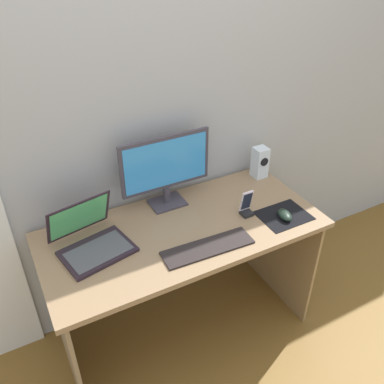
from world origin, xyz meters
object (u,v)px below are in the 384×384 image
speaker_right (260,162)px  keyboard_external (208,247)px  laptop (91,240)px  monitor (166,168)px  phone_in_dock (246,206)px  mouse (285,215)px

speaker_right → keyboard_external: speaker_right is taller
laptop → keyboard_external: 0.53m
monitor → phone_in_dock: (0.31, -0.27, -0.17)m
monitor → laptop: bearing=-161.1°
monitor → speaker_right: size_ratio=2.62×
phone_in_dock → speaker_right: bearing=44.7°
keyboard_external → speaker_right: bearing=38.3°
keyboard_external → mouse: 0.45m
laptop → mouse: size_ratio=3.59×
monitor → mouse: (0.46, -0.39, -0.20)m
laptop → mouse: bearing=-14.7°
laptop → phone_in_dock: 0.77m
monitor → mouse: 0.64m
speaker_right → keyboard_external: 0.71m
laptop → keyboard_external: bearing=-28.9°
speaker_right → mouse: size_ratio=1.82×
laptop → monitor: bearing=18.9°
speaker_right → phone_in_dock: (-0.28, -0.28, -0.04)m
monitor → laptop: (-0.45, -0.15, -0.17)m
mouse → phone_in_dock: phone_in_dock is taller
laptop → keyboard_external: laptop is taller
keyboard_external → phone_in_dock: phone_in_dock is taller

